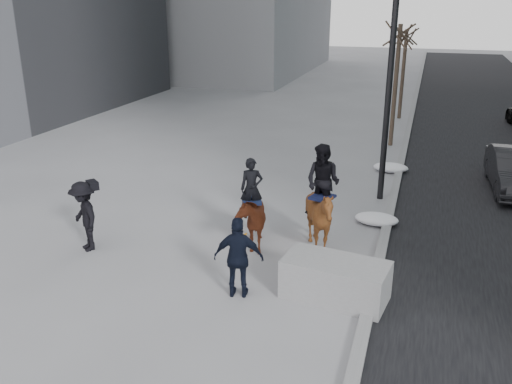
% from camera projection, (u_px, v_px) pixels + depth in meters
% --- Properties ---
extents(ground, '(120.00, 120.00, 0.00)m').
position_uv_depth(ground, '(240.00, 270.00, 12.41)').
color(ground, gray).
rests_on(ground, ground).
extents(curb, '(0.25, 90.00, 0.12)m').
position_uv_depth(curb, '(401.00, 161.00, 20.51)').
color(curb, gray).
rests_on(curb, ground).
extents(planter, '(2.25, 1.37, 0.85)m').
position_uv_depth(planter, '(335.00, 280.00, 11.14)').
color(planter, gray).
rests_on(planter, ground).
extents(tree_near, '(1.20, 1.20, 5.45)m').
position_uv_depth(tree_near, '(396.00, 80.00, 21.95)').
color(tree_near, '#34251F').
rests_on(tree_near, ground).
extents(tree_far, '(1.20, 1.20, 4.91)m').
position_uv_depth(tree_far, '(403.00, 70.00, 27.12)').
color(tree_far, '#3B2C22').
rests_on(tree_far, ground).
extents(mounted_left, '(1.35, 1.89, 2.23)m').
position_uv_depth(mounted_left, '(250.00, 214.00, 13.42)').
color(mounted_left, '#4D200F').
rests_on(mounted_left, ground).
extents(mounted_right, '(1.85, 1.96, 2.67)m').
position_uv_depth(mounted_right, '(321.00, 210.00, 13.01)').
color(mounted_right, '#4D230F').
rests_on(mounted_right, ground).
extents(feeder, '(1.09, 0.95, 1.75)m').
position_uv_depth(feeder, '(239.00, 258.00, 11.09)').
color(feeder, black).
rests_on(feeder, ground).
extents(camera_crew, '(1.29, 1.22, 1.75)m').
position_uv_depth(camera_crew, '(84.00, 216.00, 13.17)').
color(camera_crew, black).
rests_on(camera_crew, ground).
extents(lamppost, '(0.25, 3.05, 9.09)m').
position_uv_depth(lamppost, '(393.00, 32.00, 14.89)').
color(lamppost, black).
rests_on(lamppost, ground).
extents(snow_piles, '(1.23, 5.75, 0.31)m').
position_uv_depth(snow_piles, '(385.00, 189.00, 17.23)').
color(snow_piles, white).
rests_on(snow_piles, ground).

